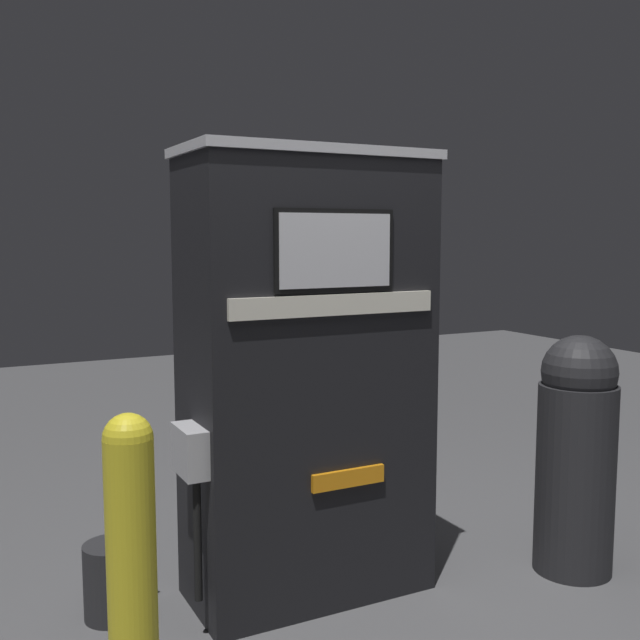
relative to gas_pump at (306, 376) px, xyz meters
name	(u,v)px	position (x,y,z in m)	size (l,w,h in m)	color
ground_plane	(334,614)	(0.00, -0.25, -0.98)	(14.00, 14.00, 0.00)	#4C4C4F
gas_pump	(306,376)	(0.00, 0.00, 0.00)	(1.14, 0.54, 1.95)	black
safety_bollard	(132,568)	(-0.92, -0.62, -0.42)	(0.16, 0.16, 1.05)	yellow
trash_bin	(576,451)	(1.21, -0.40, -0.40)	(0.36, 0.36, 1.13)	#232326
squeegee_bucket	(112,580)	(-0.83, 0.16, -0.81)	(0.23, 0.23, 0.70)	#262628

